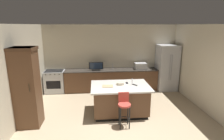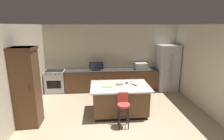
{
  "view_description": "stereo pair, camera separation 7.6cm",
  "coord_description": "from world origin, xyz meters",
  "px_view_note": "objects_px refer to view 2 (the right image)",
  "views": [
    {
      "loc": [
        -0.66,
        -3.41,
        2.73
      ],
      "look_at": [
        -0.09,
        2.69,
        1.18
      ],
      "focal_mm": 28.52,
      "sensor_mm": 36.0,
      "label": 1
    },
    {
      "loc": [
        -0.59,
        -3.42,
        2.73
      ],
      "look_at": [
        -0.09,
        2.69,
        1.18
      ],
      "focal_mm": 28.52,
      "sensor_mm": 36.0,
      "label": 2
    }
  ],
  "objects_px": {
    "tv_monitor": "(96,67)",
    "cutting_board": "(107,86)",
    "kitchen_island": "(120,99)",
    "cell_phone": "(127,83)",
    "fruit_bowl": "(120,84)",
    "bar_stool_center": "(123,107)",
    "refrigerator": "(167,68)",
    "microwave": "(141,66)",
    "cabinet_tower": "(26,86)",
    "tv_remote": "(135,85)",
    "range_oven": "(55,81)"
  },
  "relations": [
    {
      "from": "bar_stool_center",
      "to": "cutting_board",
      "type": "xyz_separation_m",
      "value": [
        -0.39,
        0.74,
        0.36
      ]
    },
    {
      "from": "refrigerator",
      "to": "cutting_board",
      "type": "distance_m",
      "value": 3.37
    },
    {
      "from": "cabinet_tower",
      "to": "refrigerator",
      "type": "bearing_deg",
      "value": 26.76
    },
    {
      "from": "cutting_board",
      "to": "bar_stool_center",
      "type": "bearing_deg",
      "value": -61.93
    },
    {
      "from": "fruit_bowl",
      "to": "cutting_board",
      "type": "xyz_separation_m",
      "value": [
        -0.4,
        -0.12,
        -0.03
      ]
    },
    {
      "from": "bar_stool_center",
      "to": "kitchen_island",
      "type": "bearing_deg",
      "value": 89.77
    },
    {
      "from": "fruit_bowl",
      "to": "tv_remote",
      "type": "distance_m",
      "value": 0.45
    },
    {
      "from": "range_oven",
      "to": "bar_stool_center",
      "type": "bearing_deg",
      "value": -49.54
    },
    {
      "from": "kitchen_island",
      "to": "bar_stool_center",
      "type": "xyz_separation_m",
      "value": [
        -0.0,
        -0.78,
        0.1
      ]
    },
    {
      "from": "kitchen_island",
      "to": "range_oven",
      "type": "distance_m",
      "value": 3.22
    },
    {
      "from": "tv_monitor",
      "to": "cell_phone",
      "type": "height_order",
      "value": "tv_monitor"
    },
    {
      "from": "cabinet_tower",
      "to": "fruit_bowl",
      "type": "relative_size",
      "value": 9.42
    },
    {
      "from": "kitchen_island",
      "to": "bar_stool_center",
      "type": "relative_size",
      "value": 1.87
    },
    {
      "from": "cutting_board",
      "to": "refrigerator",
      "type": "bearing_deg",
      "value": 37.46
    },
    {
      "from": "kitchen_island",
      "to": "tv_remote",
      "type": "relative_size",
      "value": 10.58
    },
    {
      "from": "cabinet_tower",
      "to": "kitchen_island",
      "type": "bearing_deg",
      "value": 10.04
    },
    {
      "from": "cabinet_tower",
      "to": "fruit_bowl",
      "type": "bearing_deg",
      "value": 11.59
    },
    {
      "from": "range_oven",
      "to": "cabinet_tower",
      "type": "xyz_separation_m",
      "value": [
        -0.16,
        -2.55,
        0.68
      ]
    },
    {
      "from": "cabinet_tower",
      "to": "tv_monitor",
      "type": "xyz_separation_m",
      "value": [
        1.88,
        2.5,
        -0.07
      ]
    },
    {
      "from": "bar_stool_center",
      "to": "tv_remote",
      "type": "height_order",
      "value": "bar_stool_center"
    },
    {
      "from": "tv_remote",
      "to": "cabinet_tower",
      "type": "bearing_deg",
      "value": 149.31
    },
    {
      "from": "kitchen_island",
      "to": "cell_phone",
      "type": "bearing_deg",
      "value": 41.92
    },
    {
      "from": "microwave",
      "to": "tv_monitor",
      "type": "distance_m",
      "value": 1.89
    },
    {
      "from": "fruit_bowl",
      "to": "cutting_board",
      "type": "distance_m",
      "value": 0.42
    },
    {
      "from": "tv_monitor",
      "to": "tv_remote",
      "type": "xyz_separation_m",
      "value": [
        1.18,
        -2.05,
        -0.13
      ]
    },
    {
      "from": "tv_monitor",
      "to": "cell_phone",
      "type": "bearing_deg",
      "value": -61.93
    },
    {
      "from": "cutting_board",
      "to": "microwave",
      "type": "bearing_deg",
      "value": 53.97
    },
    {
      "from": "kitchen_island",
      "to": "tv_remote",
      "type": "distance_m",
      "value": 0.65
    },
    {
      "from": "range_oven",
      "to": "bar_stool_center",
      "type": "distance_m",
      "value": 3.77
    },
    {
      "from": "kitchen_island",
      "to": "fruit_bowl",
      "type": "bearing_deg",
      "value": 81.51
    },
    {
      "from": "cabinet_tower",
      "to": "fruit_bowl",
      "type": "distance_m",
      "value": 2.68
    },
    {
      "from": "bar_stool_center",
      "to": "tv_remote",
      "type": "relative_size",
      "value": 5.66
    },
    {
      "from": "kitchen_island",
      "to": "fruit_bowl",
      "type": "height_order",
      "value": "fruit_bowl"
    },
    {
      "from": "bar_stool_center",
      "to": "microwave",
      "type": "bearing_deg",
      "value": 67.77
    },
    {
      "from": "refrigerator",
      "to": "cell_phone",
      "type": "relative_size",
      "value": 12.88
    },
    {
      "from": "range_oven",
      "to": "fruit_bowl",
      "type": "distance_m",
      "value": 3.22
    },
    {
      "from": "cabinet_tower",
      "to": "bar_stool_center",
      "type": "xyz_separation_m",
      "value": [
        2.61,
        -0.32,
        -0.56
      ]
    },
    {
      "from": "fruit_bowl",
      "to": "tv_remote",
      "type": "xyz_separation_m",
      "value": [
        0.44,
        -0.09,
        -0.03
      ]
    },
    {
      "from": "range_oven",
      "to": "cutting_board",
      "type": "distance_m",
      "value": 3.0
    },
    {
      "from": "refrigerator",
      "to": "microwave",
      "type": "distance_m",
      "value": 1.13
    },
    {
      "from": "tv_monitor",
      "to": "cutting_board",
      "type": "bearing_deg",
      "value": -80.83
    },
    {
      "from": "kitchen_island",
      "to": "cell_phone",
      "type": "height_order",
      "value": "cell_phone"
    },
    {
      "from": "fruit_bowl",
      "to": "refrigerator",
      "type": "bearing_deg",
      "value": 40.35
    },
    {
      "from": "bar_stool_center",
      "to": "cell_phone",
      "type": "height_order",
      "value": "bar_stool_center"
    },
    {
      "from": "kitchen_island",
      "to": "cell_phone",
      "type": "xyz_separation_m",
      "value": [
        0.24,
        0.22,
        0.45
      ]
    },
    {
      "from": "microwave",
      "to": "fruit_bowl",
      "type": "distance_m",
      "value": 2.32
    },
    {
      "from": "microwave",
      "to": "tv_monitor",
      "type": "xyz_separation_m",
      "value": [
        -1.89,
        -0.05,
        0.03
      ]
    },
    {
      "from": "refrigerator",
      "to": "tv_monitor",
      "type": "xyz_separation_m",
      "value": [
        -3.01,
        0.03,
        0.1
      ]
    },
    {
      "from": "microwave",
      "to": "cell_phone",
      "type": "bearing_deg",
      "value": -116.13
    },
    {
      "from": "cabinet_tower",
      "to": "microwave",
      "type": "xyz_separation_m",
      "value": [
        3.77,
        2.55,
        -0.1
      ]
    }
  ]
}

